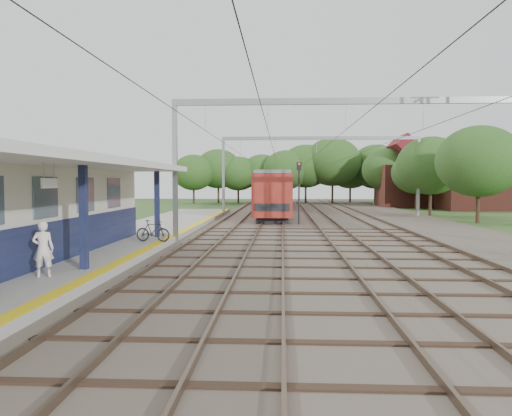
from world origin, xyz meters
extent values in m
plane|color=#2D4C1E|center=(0.00, 0.00, 0.00)|extent=(160.00, 160.00, 0.00)
cube|color=#473D33|center=(4.00, 30.00, 0.05)|extent=(18.00, 90.00, 0.10)
cube|color=gray|center=(-7.50, 14.00, 0.17)|extent=(5.00, 52.00, 0.35)
cube|color=yellow|center=(-5.25, 14.00, 0.35)|extent=(0.45, 52.00, 0.01)
cube|color=beige|center=(-8.90, 7.00, 2.05)|extent=(3.20, 18.00, 3.40)
cube|color=#131A3E|center=(-7.28, 7.00, 1.05)|extent=(0.06, 18.00, 1.40)
cube|color=slate|center=(-7.27, 7.00, 2.55)|extent=(0.05, 16.00, 1.30)
cube|color=#131A3E|center=(-5.90, 6.00, 1.95)|extent=(0.22, 0.22, 3.20)
cube|color=#131A3E|center=(-5.90, 15.00, 1.95)|extent=(0.22, 0.22, 3.20)
cube|color=silver|center=(-7.80, 6.00, 3.67)|extent=(6.40, 20.00, 0.24)
cube|color=white|center=(-6.00, 4.00, 3.00)|extent=(0.06, 0.85, 0.26)
cube|color=brown|center=(-4.22, 30.00, 0.17)|extent=(0.07, 88.00, 0.15)
cube|color=brown|center=(-2.78, 30.00, 0.17)|extent=(0.07, 88.00, 0.15)
cube|color=brown|center=(-1.22, 30.00, 0.17)|extent=(0.07, 88.00, 0.15)
cube|color=brown|center=(0.22, 30.00, 0.17)|extent=(0.07, 88.00, 0.15)
cube|color=brown|center=(2.48, 30.00, 0.17)|extent=(0.07, 88.00, 0.15)
cube|color=brown|center=(3.92, 30.00, 0.17)|extent=(0.07, 88.00, 0.15)
cube|color=brown|center=(6.08, 30.00, 0.17)|extent=(0.07, 88.00, 0.15)
cube|color=brown|center=(7.52, 30.00, 0.17)|extent=(0.07, 88.00, 0.15)
cube|color=gray|center=(-5.00, 15.00, 3.50)|extent=(0.22, 0.22, 7.00)
cube|color=gray|center=(3.50, 15.00, 6.85)|extent=(17.00, 0.20, 0.30)
cube|color=gray|center=(-5.00, 35.00, 3.50)|extent=(0.22, 0.22, 7.00)
cube|color=gray|center=(12.00, 35.00, 3.50)|extent=(0.22, 0.22, 7.00)
cube|color=gray|center=(3.50, 35.00, 6.85)|extent=(17.00, 0.20, 0.30)
cylinder|color=black|center=(-3.50, 30.00, 5.50)|extent=(0.02, 88.00, 0.02)
cylinder|color=black|center=(-0.50, 30.00, 5.50)|extent=(0.02, 88.00, 0.02)
cylinder|color=black|center=(3.20, 30.00, 5.50)|extent=(0.02, 88.00, 0.02)
cylinder|color=black|center=(6.80, 30.00, 5.50)|extent=(0.02, 88.00, 0.02)
cylinder|color=#382619|center=(-10.00, 61.00, 1.44)|extent=(0.28, 0.28, 2.88)
ellipsoid|color=#1F4318|center=(-10.00, 61.00, 4.96)|extent=(6.72, 6.72, 5.76)
cylinder|color=#382619|center=(-4.00, 63.00, 1.26)|extent=(0.28, 0.28, 2.52)
ellipsoid|color=#1F4318|center=(-4.00, 63.00, 4.34)|extent=(5.88, 5.88, 5.04)
cylinder|color=#382619|center=(2.00, 60.00, 1.62)|extent=(0.28, 0.28, 3.24)
ellipsoid|color=#1F4318|center=(2.00, 60.00, 5.58)|extent=(7.56, 7.56, 6.48)
cylinder|color=#382619|center=(8.00, 62.00, 1.35)|extent=(0.28, 0.28, 2.70)
ellipsoid|color=#1F4318|center=(8.00, 62.00, 4.65)|extent=(6.30, 6.30, 5.40)
cylinder|color=#382619|center=(14.50, 38.00, 1.26)|extent=(0.28, 0.28, 2.52)
ellipsoid|color=#1F4318|center=(14.50, 38.00, 4.34)|extent=(5.88, 5.88, 5.04)
cylinder|color=#382619|center=(15.00, 54.00, 1.44)|extent=(0.28, 0.28, 2.88)
ellipsoid|color=#1F4318|center=(15.00, 54.00, 4.96)|extent=(6.72, 6.72, 5.76)
cube|color=brown|center=(21.00, 46.00, 2.25)|extent=(7.00, 6.00, 4.50)
cube|color=maroon|center=(21.00, 46.00, 5.40)|extent=(4.99, 6.12, 4.99)
cube|color=brown|center=(16.00, 52.00, 2.50)|extent=(8.00, 6.00, 5.00)
cube|color=maroon|center=(16.00, 52.00, 5.90)|extent=(5.52, 6.12, 5.52)
imported|color=white|center=(-6.56, 4.70, 1.15)|extent=(0.66, 0.52, 1.60)
imported|color=black|center=(-5.60, 13.04, 0.83)|extent=(1.66, 0.72, 0.97)
cube|color=black|center=(-0.50, 33.84, 0.32)|extent=(2.26, 16.17, 0.44)
cube|color=maroon|center=(-0.50, 33.84, 2.08)|extent=(2.83, 17.57, 3.06)
cube|color=black|center=(-0.50, 33.84, 2.39)|extent=(2.87, 16.17, 0.88)
cube|color=slate|center=(-0.50, 33.84, 3.73)|extent=(2.60, 17.57, 0.28)
cube|color=black|center=(-0.50, 52.02, 0.32)|extent=(2.26, 16.17, 0.44)
cube|color=maroon|center=(-0.50, 52.02, 2.08)|extent=(2.83, 17.57, 3.06)
cube|color=black|center=(-0.50, 52.02, 2.39)|extent=(2.87, 16.17, 0.88)
cube|color=slate|center=(-0.50, 52.02, 3.73)|extent=(2.60, 17.57, 0.28)
cylinder|color=black|center=(1.35, 25.47, 2.01)|extent=(0.16, 0.16, 4.01)
cube|color=black|center=(1.35, 25.47, 4.11)|extent=(0.35, 0.29, 0.55)
sphere|color=red|center=(1.35, 25.37, 4.26)|extent=(0.14, 0.14, 0.14)
camera|label=1|loc=(0.18, -8.96, 3.04)|focal=35.00mm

